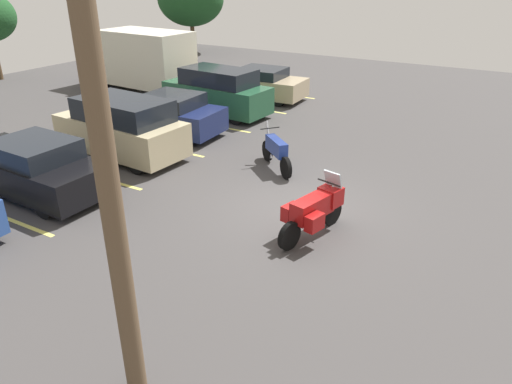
# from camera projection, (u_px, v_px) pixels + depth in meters

# --- Properties ---
(ground) EXTENTS (44.00, 44.00, 0.10)m
(ground) POSITION_uv_depth(u_px,v_px,m) (297.00, 210.00, 12.24)
(ground) COLOR #423F3F
(motorcycle_touring) EXTENTS (2.16, 1.02, 1.40)m
(motorcycle_touring) POSITION_uv_depth(u_px,v_px,m) (315.00, 209.00, 10.75)
(motorcycle_touring) COLOR black
(motorcycle_touring) RESTS_ON ground
(motorcycle_second) EXTENTS (1.48, 1.73, 1.29)m
(motorcycle_second) POSITION_uv_depth(u_px,v_px,m) (276.00, 151.00, 14.40)
(motorcycle_second) COLOR black
(motorcycle_second) RESTS_ON ground
(parking_stripes) EXTENTS (23.61, 5.19, 0.01)m
(parking_stripes) POSITION_uv_depth(u_px,v_px,m) (77.00, 171.00, 14.43)
(parking_stripes) COLOR #EAE066
(parking_stripes) RESTS_ON ground
(car_black) EXTENTS (1.96, 4.87, 1.55)m
(car_black) POSITION_uv_depth(u_px,v_px,m) (30.00, 167.00, 12.82)
(car_black) COLOR black
(car_black) RESTS_ON ground
(car_champagne) EXTENTS (2.13, 4.53, 1.92)m
(car_champagne) POSITION_uv_depth(u_px,v_px,m) (122.00, 128.00, 15.21)
(car_champagne) COLOR #C1B289
(car_champagne) RESTS_ON ground
(car_navy) EXTENTS (2.06, 4.34, 1.52)m
(car_navy) POSITION_uv_depth(u_px,v_px,m) (167.00, 114.00, 17.40)
(car_navy) COLOR navy
(car_navy) RESTS_ON ground
(car_green) EXTENTS (2.09, 4.66, 1.90)m
(car_green) POSITION_uv_depth(u_px,v_px,m) (217.00, 92.00, 19.68)
(car_green) COLOR #235638
(car_green) RESTS_ON ground
(car_tan) EXTENTS (2.14, 4.73, 1.44)m
(car_tan) POSITION_uv_depth(u_px,v_px,m) (257.00, 84.00, 22.18)
(car_tan) COLOR tan
(car_tan) RESTS_ON ground
(box_truck) EXTENTS (2.65, 6.27, 2.89)m
(box_truck) POSITION_uv_depth(u_px,v_px,m) (136.00, 58.00, 23.43)
(box_truck) COLOR navy
(box_truck) RESTS_ON ground
(utility_pole) EXTENTS (1.80, 0.28, 7.17)m
(utility_pole) POSITION_uv_depth(u_px,v_px,m) (103.00, 151.00, 5.42)
(utility_pole) COLOR brown
(utility_pole) RESTS_ON ground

